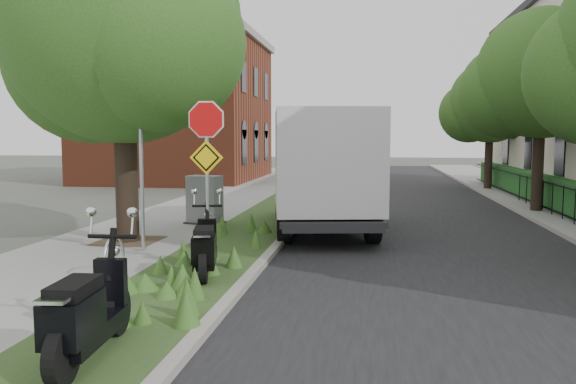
{
  "coord_description": "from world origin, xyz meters",
  "views": [
    {
      "loc": [
        1.64,
        -9.44,
        2.56
      ],
      "look_at": [
        -0.26,
        3.09,
        1.3
      ],
      "focal_mm": 35.0,
      "sensor_mm": 36.0,
      "label": 1
    }
  ],
  "objects_px": {
    "sign_assembly": "(207,149)",
    "scooter_far": "(83,322)",
    "box_truck": "(322,166)",
    "scooter_near": "(205,252)",
    "utility_cabinet": "(205,201)"
  },
  "relations": [
    {
      "from": "sign_assembly",
      "to": "scooter_far",
      "type": "bearing_deg",
      "value": -89.79
    },
    {
      "from": "scooter_far",
      "to": "utility_cabinet",
      "type": "distance_m",
      "value": 9.83
    },
    {
      "from": "box_truck",
      "to": "sign_assembly",
      "type": "bearing_deg",
      "value": -109.4
    },
    {
      "from": "sign_assembly",
      "to": "utility_cabinet",
      "type": "distance_m",
      "value": 5.55
    },
    {
      "from": "sign_assembly",
      "to": "box_truck",
      "type": "distance_m",
      "value": 5.16
    },
    {
      "from": "sign_assembly",
      "to": "scooter_far",
      "type": "distance_m",
      "value": 4.94
    },
    {
      "from": "scooter_far",
      "to": "sign_assembly",
      "type": "bearing_deg",
      "value": 90.21
    },
    {
      "from": "box_truck",
      "to": "utility_cabinet",
      "type": "height_order",
      "value": "box_truck"
    },
    {
      "from": "box_truck",
      "to": "scooter_far",
      "type": "bearing_deg",
      "value": -100.12
    },
    {
      "from": "scooter_far",
      "to": "utility_cabinet",
      "type": "xyz_separation_m",
      "value": [
        -1.63,
        9.69,
        0.18
      ]
    },
    {
      "from": "sign_assembly",
      "to": "scooter_far",
      "type": "height_order",
      "value": "sign_assembly"
    },
    {
      "from": "box_truck",
      "to": "utility_cabinet",
      "type": "xyz_separation_m",
      "value": [
        -3.32,
        0.23,
        -1.02
      ]
    },
    {
      "from": "scooter_near",
      "to": "utility_cabinet",
      "type": "xyz_separation_m",
      "value": [
        -1.79,
        5.83,
        0.21
      ]
    },
    {
      "from": "box_truck",
      "to": "scooter_near",
      "type": "bearing_deg",
      "value": -105.3
    },
    {
      "from": "scooter_far",
      "to": "utility_cabinet",
      "type": "relative_size",
      "value": 1.51
    }
  ]
}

